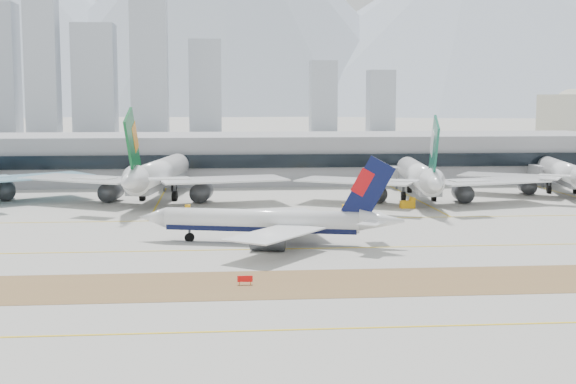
{
  "coord_description": "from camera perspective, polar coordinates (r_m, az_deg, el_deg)",
  "views": [
    {
      "loc": [
        -17.45,
        -144.97,
        26.77
      ],
      "look_at": [
        -2.78,
        18.0,
        7.5
      ],
      "focal_mm": 50.0,
      "sensor_mm": 36.0,
      "label": 1
    }
  ],
  "objects": [
    {
      "name": "ground",
      "position": [
        148.45,
        1.7,
        -3.68
      ],
      "size": [
        3000.0,
        3000.0,
        0.0
      ],
      "primitive_type": "plane",
      "color": "#AAA69F",
      "rests_on": "ground"
    },
    {
      "name": "widebody_cathay",
      "position": [
        210.23,
        9.34,
        1.0
      ],
      "size": [
        64.77,
        63.77,
        23.23
      ],
      "rotation": [
        0.0,
        0.0,
        1.46
      ],
      "color": "white",
      "rests_on": "ground"
    },
    {
      "name": "hold_sign_left",
      "position": [
        115.97,
        -3.08,
        -6.19
      ],
      "size": [
        2.2,
        0.15,
        1.35
      ],
      "color": "red",
      "rests_on": "ground"
    },
    {
      "name": "city_skyline",
      "position": [
        605.46,
        -13.78,
        8.7
      ],
      "size": [
        342.0,
        49.8,
        140.0
      ],
      "color": "#A0A9B7",
      "rests_on": "ground"
    },
    {
      "name": "widebody_china_air",
      "position": [
        236.64,
        19.02,
        1.23
      ],
      "size": [
        58.65,
        58.21,
        21.31
      ],
      "rotation": [
        0.0,
        0.0,
        1.38
      ],
      "color": "white",
      "rests_on": "ground"
    },
    {
      "name": "apron_markings",
      "position": [
        96.46,
        5.56,
        -9.41
      ],
      "size": [
        360.0,
        122.22,
        0.06
      ],
      "color": "brown",
      "rests_on": "ground"
    },
    {
      "name": "mountain_ridge",
      "position": [
        1557.67,
        -3.34,
        12.42
      ],
      "size": [
        2830.0,
        1120.0,
        470.0
      ],
      "color": "#9EA8B7",
      "rests_on": "ground"
    },
    {
      "name": "taxiing_airliner",
      "position": [
        147.51,
        -1.22,
        -2.15
      ],
      "size": [
        49.17,
        41.98,
        16.77
      ],
      "rotation": [
        0.0,
        0.0,
        2.88
      ],
      "color": "white",
      "rests_on": "ground"
    },
    {
      "name": "gse_b",
      "position": [
        183.77,
        -7.47,
        -1.39
      ],
      "size": [
        3.55,
        2.0,
        2.6
      ],
      "color": "#F5A60C",
      "rests_on": "ground"
    },
    {
      "name": "terminal",
      "position": [
        261.11,
        -1.3,
        2.48
      ],
      "size": [
        280.0,
        43.1,
        15.0
      ],
      "color": "gray",
      "rests_on": "ground"
    },
    {
      "name": "gse_c",
      "position": [
        197.63,
        8.54,
        -0.84
      ],
      "size": [
        3.55,
        2.0,
        2.6
      ],
      "color": "#F5A60C",
      "rests_on": "ground"
    },
    {
      "name": "gse_extra",
      "position": [
        189.17,
        4.48,
        -1.12
      ],
      "size": [
        3.55,
        2.0,
        2.6
      ],
      "color": "#F5A60C",
      "rests_on": "ground"
    },
    {
      "name": "widebody_eva",
      "position": [
        210.86,
        -9.29,
        1.15
      ],
      "size": [
        69.47,
        68.63,
        25.03
      ],
      "rotation": [
        0.0,
        0.0,
        1.42
      ],
      "color": "white",
      "rests_on": "ground"
    }
  ]
}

